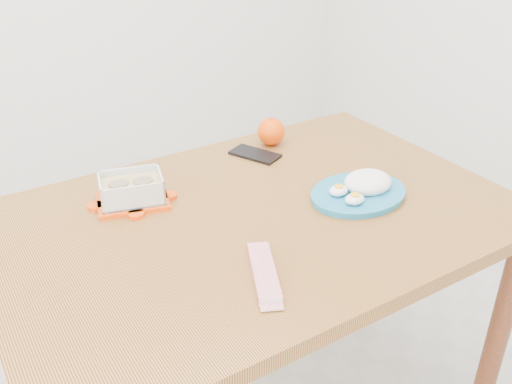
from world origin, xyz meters
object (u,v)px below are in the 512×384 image
orange_fruit (271,132)px  rice_plate (362,188)px  food_container (132,190)px  dining_table (256,242)px  smartphone (255,154)px

orange_fruit → rice_plate: orange_fruit is taller
food_container → orange_fruit: 0.52m
dining_table → rice_plate: bearing=-14.6°
food_container → rice_plate: 0.60m
smartphone → food_container: bearing=165.1°
food_container → orange_fruit: orange_fruit is taller
dining_table → food_container: (-0.25, 0.21, 0.13)m
food_container → smartphone: 0.43m
orange_fruit → food_container: bearing=-165.2°
dining_table → food_container: bearing=138.8°
dining_table → orange_fruit: 0.44m
orange_fruit → smartphone: 0.11m
rice_plate → smartphone: bearing=105.3°
rice_plate → smartphone: (-0.12, 0.36, -0.02)m
dining_table → rice_plate: (0.29, -0.07, 0.11)m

